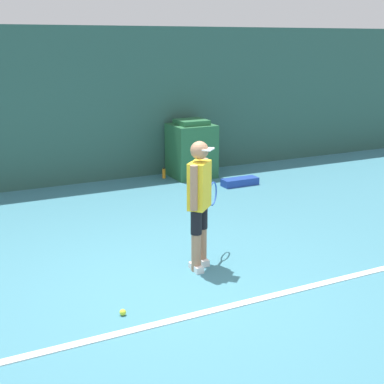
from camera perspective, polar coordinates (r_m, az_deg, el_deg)
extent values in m
plane|color=teal|center=(6.33, -1.33, -9.87)|extent=(24.00, 24.00, 0.00)
cube|color=#2D564C|center=(10.61, -13.26, 8.77)|extent=(24.00, 0.10, 3.02)
cube|color=white|center=(5.75, 1.81, -12.63)|extent=(21.60, 0.10, 0.01)
cylinder|color=#A37556|center=(6.60, 0.45, -6.45)|extent=(0.12, 0.12, 0.48)
cylinder|color=black|center=(6.46, 0.46, -3.25)|extent=(0.14, 0.14, 0.30)
cube|color=white|center=(6.67, 0.45, -8.05)|extent=(0.10, 0.24, 0.08)
cylinder|color=#A37556|center=(6.79, 1.07, -5.79)|extent=(0.12, 0.12, 0.48)
cylinder|color=black|center=(6.65, 1.09, -2.67)|extent=(0.14, 0.14, 0.30)
cube|color=white|center=(6.87, 1.06, -7.35)|extent=(0.10, 0.24, 0.08)
cube|color=yellow|center=(6.43, 0.79, 0.72)|extent=(0.38, 0.38, 0.58)
sphere|color=#A37556|center=(6.33, 0.81, 4.47)|extent=(0.22, 0.22, 0.22)
cube|color=white|center=(6.29, 1.67, 4.58)|extent=(0.21, 0.21, 0.02)
cylinder|color=#A37556|center=(6.24, 0.20, 0.43)|extent=(0.09, 0.09, 0.54)
cylinder|color=#A37556|center=(6.60, 1.35, 1.29)|extent=(0.09, 0.09, 0.54)
cylinder|color=black|center=(6.77, 1.60, -0.74)|extent=(0.16, 0.16, 0.03)
torus|color=#2851B2|center=(6.99, 2.23, -0.19)|extent=(0.25, 0.24, 0.32)
sphere|color=#D1E533|center=(5.72, -7.39, -12.61)|extent=(0.07, 0.07, 0.07)
cube|color=#28663D|center=(11.10, -0.06, 4.44)|extent=(0.85, 0.82, 1.09)
cube|color=#28663D|center=(10.99, -0.06, 7.48)|extent=(0.60, 0.57, 0.10)
cube|color=#1E3D99|center=(10.53, 5.13, 1.09)|extent=(0.73, 0.27, 0.14)
cylinder|color=orange|center=(11.05, -3.01, 1.98)|extent=(0.07, 0.07, 0.20)
cylinder|color=black|center=(11.02, -3.02, 2.54)|extent=(0.04, 0.04, 0.02)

